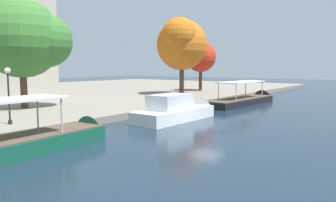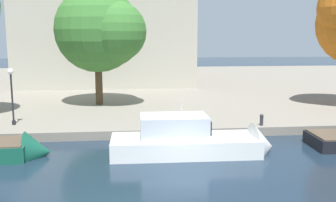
# 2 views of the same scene
# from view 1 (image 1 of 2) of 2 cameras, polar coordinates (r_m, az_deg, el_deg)

# --- Properties ---
(ground_plane) EXTENTS (220.00, 220.00, 0.00)m
(ground_plane) POSITION_cam_1_polar(r_m,az_deg,el_deg) (26.07, 6.78, -4.21)
(ground_plane) COLOR #192838
(tour_boat_0) EXTENTS (15.15, 3.58, 4.00)m
(tour_boat_0) POSITION_cam_1_polar(r_m,az_deg,el_deg) (18.38, -27.39, -7.99)
(tour_boat_0) COLOR #14513D
(tour_boat_0) RESTS_ON ground_plane
(motor_yacht_1) EXTENTS (9.53, 3.13, 4.19)m
(motor_yacht_1) POSITION_cam_1_polar(r_m,az_deg,el_deg) (28.46, 1.99, -1.96)
(motor_yacht_1) COLOR silver
(motor_yacht_1) RESTS_ON ground_plane
(tour_boat_2) EXTENTS (14.13, 3.59, 4.02)m
(tour_boat_2) POSITION_cam_1_polar(r_m,az_deg,el_deg) (41.56, 13.60, -0.07)
(tour_boat_2) COLOR black
(tour_boat_2) RESTS_ON ground_plane
(mooring_bollard_0) EXTENTS (0.27, 0.27, 0.82)m
(mooring_bollard_0) POSITION_cam_1_polar(r_m,az_deg,el_deg) (35.20, 1.40, 0.20)
(mooring_bollard_0) COLOR #2D2D33
(mooring_bollard_0) RESTS_ON dock_promenade
(mooring_bollard_1) EXTENTS (0.31, 0.31, 0.78)m
(mooring_bollard_1) POSITION_cam_1_polar(r_m,az_deg,el_deg) (31.79, -3.51, -0.47)
(mooring_bollard_1) COLOR #2D2D33
(mooring_bollard_1) RESTS_ON dock_promenade
(lamp_post) EXTENTS (0.41, 0.41, 3.99)m
(lamp_post) POSITION_cam_1_polar(r_m,az_deg,el_deg) (24.99, -26.57, 1.99)
(lamp_post) COLOR black
(lamp_post) RESTS_ON dock_promenade
(tree_1) EXTENTS (8.14, 7.78, 10.57)m
(tree_1) POSITION_cam_1_polar(r_m,az_deg,el_deg) (34.62, -23.68, 9.80)
(tree_1) COLOR #4C3823
(tree_1) RESTS_ON dock_promenade
(tree_2) EXTENTS (7.95, 7.48, 11.09)m
(tree_2) POSITION_cam_1_polar(r_m,az_deg,el_deg) (47.58, 2.30, 10.42)
(tree_2) COLOR #4C3823
(tree_2) RESTS_ON dock_promenade
(tree_4) EXTENTS (5.53, 5.24, 8.44)m
(tree_4) POSITION_cam_1_polar(r_m,az_deg,el_deg) (55.68, 5.94, 7.87)
(tree_4) COLOR #4C3823
(tree_4) RESTS_ON dock_promenade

